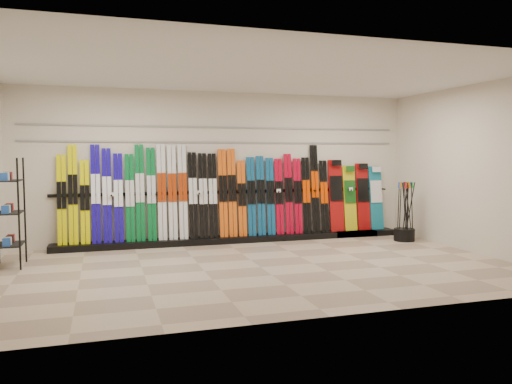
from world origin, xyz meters
name	(u,v)px	position (x,y,z in m)	size (l,w,h in m)	color
floor	(261,267)	(0.00, 0.00, 0.00)	(8.00, 8.00, 0.00)	gray
back_wall	(223,167)	(0.00, 2.50, 1.50)	(8.00, 8.00, 0.00)	beige
right_wall	(475,169)	(4.00, 0.00, 1.50)	(5.00, 5.00, 0.00)	beige
ceiling	(261,72)	(0.00, 0.00, 3.00)	(8.00, 8.00, 0.00)	silver
ski_rack_base	(237,239)	(0.22, 2.28, 0.06)	(8.00, 0.40, 0.12)	black
skis	(201,195)	(-0.49, 2.33, 0.96)	(5.37, 0.24, 1.84)	#EBEA00
snowboards	(356,197)	(2.92, 2.35, 0.84)	(1.27, 0.24, 1.52)	#990C0C
accessory_rack	(8,213)	(-3.75, 1.19, 0.85)	(0.40, 0.60, 1.71)	black
pole_bin	(404,235)	(3.52, 1.42, 0.12)	(0.42, 0.42, 0.25)	black
ski_poles	(406,211)	(3.53, 1.38, 0.61)	(0.38, 0.28, 1.18)	black
slatwall_rail_0	(223,142)	(0.00, 2.48, 2.00)	(7.60, 0.02, 0.03)	gray
slatwall_rail_1	(223,127)	(0.00, 2.48, 2.30)	(7.60, 0.02, 0.03)	gray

